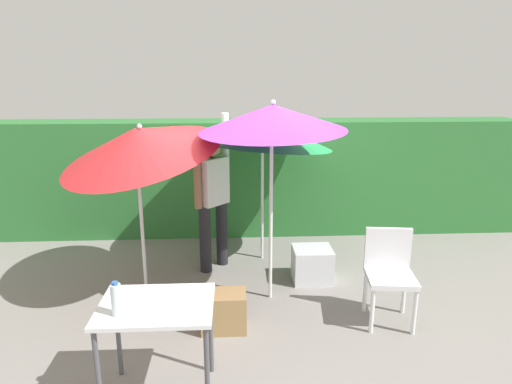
{
  "coord_description": "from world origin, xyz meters",
  "views": [
    {
      "loc": [
        -0.24,
        -4.22,
        2.32
      ],
      "look_at": [
        0.0,
        0.3,
        1.1
      ],
      "focal_mm": 30.78,
      "sensor_mm": 36.0,
      "label": 1
    }
  ],
  "objects_px": {
    "umbrella_orange": "(272,118)",
    "bottle_water": "(116,299)",
    "chair_plastic": "(389,270)",
    "umbrella_yellow": "(262,132)",
    "umbrella_rainbow": "(138,142)",
    "cooler_box": "(312,264)",
    "crate_cardboard": "(224,311)",
    "person_vendor": "(213,194)",
    "folding_table": "(157,316)"
  },
  "relations": [
    {
      "from": "cooler_box",
      "to": "folding_table",
      "type": "distance_m",
      "value": 2.38
    },
    {
      "from": "umbrella_yellow",
      "to": "umbrella_orange",
      "type": "bearing_deg",
      "value": -88.32
    },
    {
      "from": "umbrella_orange",
      "to": "umbrella_yellow",
      "type": "relative_size",
      "value": 1.1
    },
    {
      "from": "chair_plastic",
      "to": "crate_cardboard",
      "type": "distance_m",
      "value": 1.62
    },
    {
      "from": "umbrella_rainbow",
      "to": "chair_plastic",
      "type": "height_order",
      "value": "umbrella_rainbow"
    },
    {
      "from": "person_vendor",
      "to": "chair_plastic",
      "type": "bearing_deg",
      "value": -36.47
    },
    {
      "from": "cooler_box",
      "to": "folding_table",
      "type": "relative_size",
      "value": 0.55
    },
    {
      "from": "umbrella_rainbow",
      "to": "crate_cardboard",
      "type": "xyz_separation_m",
      "value": [
        0.83,
        -0.72,
        -1.48
      ]
    },
    {
      "from": "umbrella_rainbow",
      "to": "bottle_water",
      "type": "bearing_deg",
      "value": -84.96
    },
    {
      "from": "person_vendor",
      "to": "chair_plastic",
      "type": "distance_m",
      "value": 2.18
    },
    {
      "from": "crate_cardboard",
      "to": "bottle_water",
      "type": "bearing_deg",
      "value": -124.39
    },
    {
      "from": "umbrella_yellow",
      "to": "crate_cardboard",
      "type": "height_order",
      "value": "umbrella_yellow"
    },
    {
      "from": "chair_plastic",
      "to": "folding_table",
      "type": "relative_size",
      "value": 1.11
    },
    {
      "from": "umbrella_rainbow",
      "to": "bottle_water",
      "type": "xyz_separation_m",
      "value": [
        0.15,
        -1.72,
        -0.79
      ]
    },
    {
      "from": "umbrella_rainbow",
      "to": "bottle_water",
      "type": "relative_size",
      "value": 8.82
    },
    {
      "from": "person_vendor",
      "to": "umbrella_yellow",
      "type": "bearing_deg",
      "value": 23.69
    },
    {
      "from": "umbrella_rainbow",
      "to": "umbrella_orange",
      "type": "height_order",
      "value": "umbrella_rainbow"
    },
    {
      "from": "umbrella_orange",
      "to": "crate_cardboard",
      "type": "distance_m",
      "value": 1.88
    },
    {
      "from": "umbrella_rainbow",
      "to": "cooler_box",
      "type": "xyz_separation_m",
      "value": [
        1.83,
        0.24,
        -1.47
      ]
    },
    {
      "from": "umbrella_orange",
      "to": "umbrella_rainbow",
      "type": "bearing_deg",
      "value": 173.94
    },
    {
      "from": "umbrella_orange",
      "to": "person_vendor",
      "type": "relative_size",
      "value": 1.11
    },
    {
      "from": "umbrella_yellow",
      "to": "chair_plastic",
      "type": "distance_m",
      "value": 2.22
    },
    {
      "from": "person_vendor",
      "to": "bottle_water",
      "type": "height_order",
      "value": "person_vendor"
    },
    {
      "from": "umbrella_rainbow",
      "to": "umbrella_orange",
      "type": "distance_m",
      "value": 1.35
    },
    {
      "from": "chair_plastic",
      "to": "bottle_water",
      "type": "xyz_separation_m",
      "value": [
        -2.26,
        -1.1,
        0.36
      ]
    },
    {
      "from": "cooler_box",
      "to": "folding_table",
      "type": "bearing_deg",
      "value": -128.46
    },
    {
      "from": "person_vendor",
      "to": "crate_cardboard",
      "type": "xyz_separation_m",
      "value": [
        0.14,
        -1.38,
        -0.75
      ]
    },
    {
      "from": "umbrella_yellow",
      "to": "crate_cardboard",
      "type": "xyz_separation_m",
      "value": [
        -0.46,
        -1.64,
        -1.46
      ]
    },
    {
      "from": "umbrella_orange",
      "to": "cooler_box",
      "type": "height_order",
      "value": "umbrella_orange"
    },
    {
      "from": "umbrella_orange",
      "to": "crate_cardboard",
      "type": "xyz_separation_m",
      "value": [
        -0.49,
        -0.58,
        -1.72
      ]
    },
    {
      "from": "cooler_box",
      "to": "folding_table",
      "type": "xyz_separation_m",
      "value": [
        -1.45,
        -1.83,
        0.47
      ]
    },
    {
      "from": "folding_table",
      "to": "crate_cardboard",
      "type": "bearing_deg",
      "value": 62.55
    },
    {
      "from": "umbrella_orange",
      "to": "person_vendor",
      "type": "bearing_deg",
      "value": 128.34
    },
    {
      "from": "umbrella_rainbow",
      "to": "crate_cardboard",
      "type": "relative_size",
      "value": 5.09
    },
    {
      "from": "bottle_water",
      "to": "umbrella_orange",
      "type": "bearing_deg",
      "value": 53.36
    },
    {
      "from": "umbrella_rainbow",
      "to": "crate_cardboard",
      "type": "distance_m",
      "value": 1.85
    },
    {
      "from": "cooler_box",
      "to": "crate_cardboard",
      "type": "bearing_deg",
      "value": -136.18
    },
    {
      "from": "crate_cardboard",
      "to": "umbrella_orange",
      "type": "bearing_deg",
      "value": 49.78
    },
    {
      "from": "cooler_box",
      "to": "bottle_water",
      "type": "height_order",
      "value": "bottle_water"
    },
    {
      "from": "chair_plastic",
      "to": "bottle_water",
      "type": "height_order",
      "value": "bottle_water"
    },
    {
      "from": "umbrella_rainbow",
      "to": "cooler_box",
      "type": "relative_size",
      "value": 4.79
    },
    {
      "from": "umbrella_yellow",
      "to": "folding_table",
      "type": "xyz_separation_m",
      "value": [
        -0.91,
        -2.51,
        -0.98
      ]
    },
    {
      "from": "umbrella_yellow",
      "to": "person_vendor",
      "type": "bearing_deg",
      "value": -156.31
    },
    {
      "from": "crate_cardboard",
      "to": "chair_plastic",
      "type": "bearing_deg",
      "value": 3.79
    },
    {
      "from": "umbrella_orange",
      "to": "bottle_water",
      "type": "xyz_separation_m",
      "value": [
        -1.17,
        -1.58,
        -1.03
      ]
    },
    {
      "from": "person_vendor",
      "to": "chair_plastic",
      "type": "height_order",
      "value": "person_vendor"
    },
    {
      "from": "umbrella_orange",
      "to": "folding_table",
      "type": "bearing_deg",
      "value": -123.03
    },
    {
      "from": "umbrella_rainbow",
      "to": "cooler_box",
      "type": "distance_m",
      "value": 2.36
    },
    {
      "from": "bottle_water",
      "to": "umbrella_yellow",
      "type": "bearing_deg",
      "value": 66.63
    },
    {
      "from": "person_vendor",
      "to": "crate_cardboard",
      "type": "height_order",
      "value": "person_vendor"
    }
  ]
}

